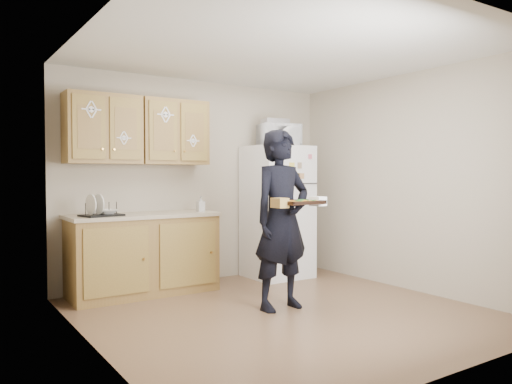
# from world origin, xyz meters

# --- Properties ---
(floor) EXTENTS (3.60, 3.60, 0.00)m
(floor) POSITION_xyz_m (0.00, 0.00, 0.00)
(floor) COLOR brown
(floor) RESTS_ON ground
(ceiling) EXTENTS (3.60, 3.60, 0.00)m
(ceiling) POSITION_xyz_m (0.00, 0.00, 2.50)
(ceiling) COLOR silver
(ceiling) RESTS_ON wall_back
(wall_back) EXTENTS (3.60, 0.04, 2.50)m
(wall_back) POSITION_xyz_m (0.00, 1.80, 1.25)
(wall_back) COLOR #B3A791
(wall_back) RESTS_ON floor
(wall_front) EXTENTS (3.60, 0.04, 2.50)m
(wall_front) POSITION_xyz_m (0.00, -1.80, 1.25)
(wall_front) COLOR #B3A791
(wall_front) RESTS_ON floor
(wall_left) EXTENTS (0.04, 3.60, 2.50)m
(wall_left) POSITION_xyz_m (-1.80, 0.00, 1.25)
(wall_left) COLOR #B3A791
(wall_left) RESTS_ON floor
(wall_right) EXTENTS (0.04, 3.60, 2.50)m
(wall_right) POSITION_xyz_m (1.80, 0.00, 1.25)
(wall_right) COLOR #B3A791
(wall_right) RESTS_ON floor
(refrigerator) EXTENTS (0.75, 0.70, 1.70)m
(refrigerator) POSITION_xyz_m (0.95, 1.43, 0.85)
(refrigerator) COLOR white
(refrigerator) RESTS_ON floor
(base_cabinet) EXTENTS (1.60, 0.60, 0.86)m
(base_cabinet) POSITION_xyz_m (-0.85, 1.48, 0.43)
(base_cabinet) COLOR olive
(base_cabinet) RESTS_ON floor
(countertop) EXTENTS (1.64, 0.64, 0.04)m
(countertop) POSITION_xyz_m (-0.85, 1.48, 0.88)
(countertop) COLOR tan
(countertop) RESTS_ON base_cabinet
(upper_cab_left) EXTENTS (0.80, 0.33, 0.75)m
(upper_cab_left) POSITION_xyz_m (-1.25, 1.61, 1.83)
(upper_cab_left) COLOR olive
(upper_cab_left) RESTS_ON wall_back
(upper_cab_right) EXTENTS (0.80, 0.33, 0.75)m
(upper_cab_right) POSITION_xyz_m (-0.43, 1.61, 1.83)
(upper_cab_right) COLOR olive
(upper_cab_right) RESTS_ON wall_back
(cereal_box) EXTENTS (0.20, 0.07, 0.32)m
(cereal_box) POSITION_xyz_m (1.47, 1.67, 0.16)
(cereal_box) COLOR gold
(cereal_box) RESTS_ON floor
(person) EXTENTS (0.67, 0.46, 1.78)m
(person) POSITION_xyz_m (0.07, 0.14, 0.89)
(person) COLOR black
(person) RESTS_ON floor
(baking_tray) EXTENTS (0.43, 0.32, 0.04)m
(baking_tray) POSITION_xyz_m (0.06, -0.16, 1.07)
(baking_tray) COLOR black
(baking_tray) RESTS_ON person
(pizza_front_left) EXTENTS (0.14, 0.14, 0.02)m
(pizza_front_left) POSITION_xyz_m (-0.04, -0.23, 1.08)
(pizza_front_left) COLOR #FEA920
(pizza_front_left) RESTS_ON baking_tray
(pizza_front_right) EXTENTS (0.14, 0.14, 0.02)m
(pizza_front_right) POSITION_xyz_m (0.16, -0.22, 1.08)
(pizza_front_right) COLOR #FEA920
(pizza_front_right) RESTS_ON baking_tray
(pizza_back_left) EXTENTS (0.14, 0.14, 0.02)m
(pizza_back_left) POSITION_xyz_m (-0.04, -0.09, 1.08)
(pizza_back_left) COLOR #FEA920
(pizza_back_left) RESTS_ON baking_tray
(pizza_back_right) EXTENTS (0.14, 0.14, 0.02)m
(pizza_back_right) POSITION_xyz_m (0.15, -0.08, 1.08)
(pizza_back_right) COLOR #FEA920
(pizza_back_right) RESTS_ON baking_tray
(pizza_center) EXTENTS (0.14, 0.14, 0.02)m
(pizza_center) POSITION_xyz_m (0.06, -0.16, 1.08)
(pizza_center) COLOR #FEA920
(pizza_center) RESTS_ON baking_tray
(microwave) EXTENTS (0.56, 0.44, 0.28)m
(microwave) POSITION_xyz_m (0.94, 1.38, 1.84)
(microwave) COLOR white
(microwave) RESTS_ON refrigerator
(foil_pan) EXTENTS (0.35, 0.28, 0.07)m
(foil_pan) POSITION_xyz_m (0.90, 1.41, 2.01)
(foil_pan) COLOR silver
(foil_pan) RESTS_ON microwave
(dish_rack) EXTENTS (0.44, 0.37, 0.16)m
(dish_rack) POSITION_xyz_m (-1.34, 1.38, 0.98)
(dish_rack) COLOR black
(dish_rack) RESTS_ON countertop
(bowl) EXTENTS (0.22, 0.22, 0.05)m
(bowl) POSITION_xyz_m (-1.28, 1.38, 0.94)
(bowl) COLOR silver
(bowl) RESTS_ON dish_rack
(soap_bottle) EXTENTS (0.08, 0.09, 0.18)m
(soap_bottle) POSITION_xyz_m (-0.18, 1.40, 0.99)
(soap_bottle) COLOR white
(soap_bottle) RESTS_ON countertop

